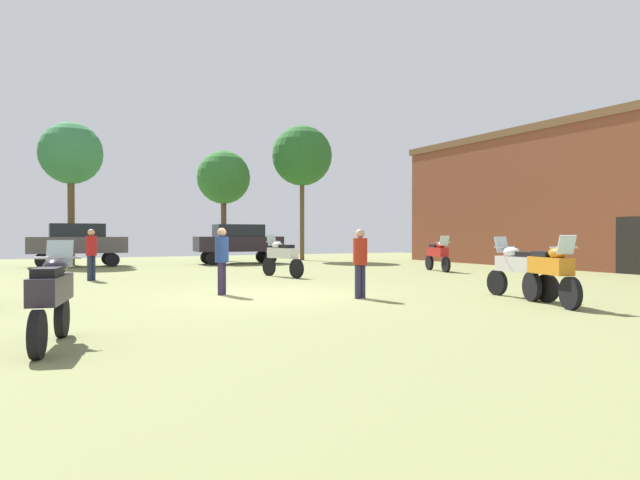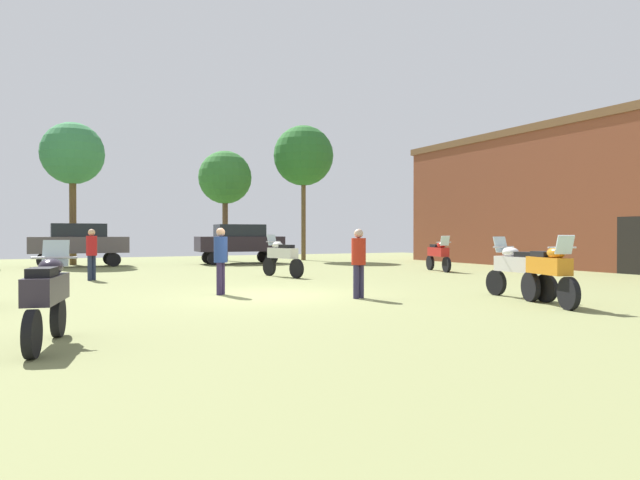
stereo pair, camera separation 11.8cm
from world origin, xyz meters
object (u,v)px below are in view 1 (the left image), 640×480
(person_3, at_px, (222,256))
(tree_5, at_px, (302,156))
(car_2, at_px, (238,241))
(car_1, at_px, (77,242))
(tree_3, at_px, (224,178))
(tree_2, at_px, (71,154))
(motorcycle_2, at_px, (282,256))
(motorcycle_6, at_px, (551,271))
(person_1, at_px, (91,251))
(person_2, at_px, (360,258))
(motorcycle_1, at_px, (51,295))
(motorcycle_5, at_px, (438,254))
(brick_building, at_px, (613,195))
(motorcycle_3, at_px, (520,268))

(person_3, distance_m, tree_5, 19.86)
(person_3, bearing_deg, car_2, 21.49)
(car_1, distance_m, tree_3, 8.99)
(tree_2, relative_size, tree_3, 1.13)
(motorcycle_2, xyz_separation_m, motorcycle_6, (1.86, -10.18, -0.00))
(person_1, relative_size, tree_2, 0.24)
(car_2, relative_size, person_3, 2.64)
(motorcycle_2, distance_m, person_2, 7.24)
(motorcycle_1, relative_size, motorcycle_5, 0.98)
(person_2, xyz_separation_m, tree_3, (2.94, 19.95, 3.72))
(brick_building, relative_size, car_2, 5.06)
(brick_building, distance_m, car_2, 17.72)
(motorcycle_6, distance_m, person_1, 14.06)
(motorcycle_1, bearing_deg, motorcycle_3, 21.44)
(person_3, relative_size, tree_3, 0.27)
(car_1, xyz_separation_m, tree_5, (12.16, 1.34, 4.85))
(motorcycle_3, height_order, motorcycle_5, motorcycle_3)
(motorcycle_3, relative_size, tree_3, 0.36)
(brick_building, relative_size, motorcycle_2, 10.03)
(brick_building, bearing_deg, person_3, -170.57)
(motorcycle_5, relative_size, motorcycle_6, 1.04)
(brick_building, relative_size, tree_5, 2.88)
(brick_building, distance_m, tree_3, 19.81)
(motorcycle_1, height_order, person_1, person_1)
(motorcycle_3, xyz_separation_m, motorcycle_5, (4.59, 8.89, -0.01))
(car_2, height_order, tree_2, tree_2)
(motorcycle_5, height_order, tree_2, tree_2)
(person_2, xyz_separation_m, tree_2, (-5.04, 19.18, 4.47))
(tree_3, bearing_deg, motorcycle_2, -98.43)
(motorcycle_3, distance_m, motorcycle_6, 1.40)
(brick_building, bearing_deg, motorcycle_1, -159.58)
(motorcycle_6, bearing_deg, motorcycle_2, -62.05)
(motorcycle_5, bearing_deg, tree_5, -72.65)
(motorcycle_5, bearing_deg, motorcycle_2, 14.00)
(person_2, distance_m, tree_5, 20.68)
(motorcycle_5, bearing_deg, car_1, -24.53)
(motorcycle_3, height_order, person_1, person_1)
(motorcycle_6, height_order, car_1, car_1)
(motorcycle_6, bearing_deg, tree_3, -72.50)
(person_1, relative_size, tree_3, 0.27)
(motorcycle_1, bearing_deg, brick_building, 33.56)
(person_1, bearing_deg, motorcycle_5, -45.13)
(motorcycle_2, xyz_separation_m, tree_2, (-6.09, 12.02, 4.69))
(car_1, xyz_separation_m, person_3, (2.24, -15.10, -0.19))
(car_2, relative_size, tree_3, 0.71)
(person_2, distance_m, person_3, 3.50)
(motorcycle_5, relative_size, tree_2, 0.31)
(car_1, bearing_deg, brick_building, -119.09)
(car_2, distance_m, person_3, 15.14)
(motorcycle_5, distance_m, person_3, 11.74)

